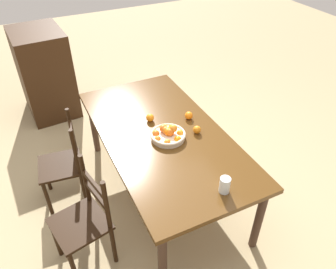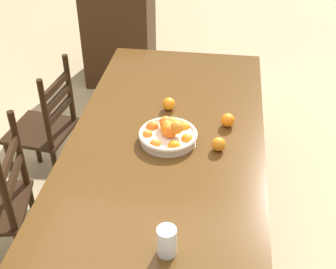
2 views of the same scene
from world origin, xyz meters
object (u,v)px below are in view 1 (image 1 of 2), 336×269
at_px(cabinet, 45,73).
at_px(fruit_bowl, 168,134).
at_px(dining_table, 163,139).
at_px(orange_loose_0, 189,116).
at_px(orange_loose_1, 150,118).
at_px(chair_by_cabinet, 65,164).
at_px(orange_loose_2, 197,130).
at_px(drinking_glass, 225,185).
at_px(chair_near_window, 85,222).

xyz_separation_m(cabinet, fruit_bowl, (-2.10, -0.74, 0.22)).
distance_m(dining_table, fruit_bowl, 0.14).
height_order(orange_loose_0, orange_loose_1, same).
relative_size(cabinet, fruit_bowl, 3.61).
height_order(chair_by_cabinet, orange_loose_2, chair_by_cabinet).
bearing_deg(drinking_glass, dining_table, 7.39).
height_order(chair_near_window, fruit_bowl, chair_near_window).
distance_m(chair_near_window, cabinet, 2.43).
distance_m(dining_table, chair_by_cabinet, 0.94).
height_order(dining_table, cabinet, cabinet).
distance_m(orange_loose_1, orange_loose_2, 0.46).
xyz_separation_m(dining_table, chair_near_window, (-0.41, 0.85, -0.22)).
bearing_deg(dining_table, fruit_bowl, -172.23).
xyz_separation_m(dining_table, cabinet, (2.02, 0.73, -0.11)).
distance_m(dining_table, orange_loose_2, 0.32).
xyz_separation_m(chair_by_cabinet, drinking_glass, (-1.14, -0.96, 0.36)).
relative_size(chair_near_window, fruit_bowl, 3.02).
distance_m(chair_by_cabinet, fruit_bowl, 1.01).
bearing_deg(orange_loose_0, cabinet, 28.50).
bearing_deg(dining_table, orange_loose_0, -73.58).
xyz_separation_m(fruit_bowl, orange_loose_0, (0.18, -0.30, -0.00)).
distance_m(chair_near_window, drinking_glass, 1.10).
xyz_separation_m(orange_loose_1, orange_loose_2, (-0.35, -0.30, -0.00)).
height_order(fruit_bowl, orange_loose_1, fruit_bowl).
relative_size(dining_table, chair_by_cabinet, 2.19).
height_order(fruit_bowl, orange_loose_0, fruit_bowl).
xyz_separation_m(orange_loose_0, orange_loose_1, (0.12, 0.34, -0.00)).
height_order(orange_loose_2, drinking_glass, drinking_glass).
xyz_separation_m(dining_table, orange_loose_2, (-0.13, -0.27, 0.10)).
height_order(fruit_bowl, orange_loose_2, fruit_bowl).
relative_size(orange_loose_0, orange_loose_1, 1.01).
xyz_separation_m(chair_near_window, orange_loose_2, (0.28, -1.12, 0.33)).
bearing_deg(cabinet, chair_near_window, 173.50).
height_order(chair_by_cabinet, orange_loose_1, chair_by_cabinet).
bearing_deg(fruit_bowl, drinking_glass, -172.65).
relative_size(chair_by_cabinet, orange_loose_0, 12.29).
bearing_deg(fruit_bowl, cabinet, 19.48).
relative_size(dining_table, orange_loose_0, 26.85).
relative_size(cabinet, orange_loose_1, 15.12).
relative_size(chair_near_window, cabinet, 0.84).
relative_size(dining_table, chair_near_window, 2.14).
xyz_separation_m(chair_by_cabinet, orange_loose_0, (-0.23, -1.16, 0.34)).
bearing_deg(orange_loose_0, fruit_bowl, 120.49).
xyz_separation_m(orange_loose_0, orange_loose_2, (-0.22, 0.04, -0.00)).
distance_m(chair_near_window, orange_loose_0, 1.31).
distance_m(chair_near_window, orange_loose_2, 1.20).
bearing_deg(drinking_glass, orange_loose_1, 7.31).
height_order(chair_by_cabinet, cabinet, cabinet).
bearing_deg(cabinet, orange_loose_0, -155.25).
relative_size(chair_by_cabinet, orange_loose_1, 12.39).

